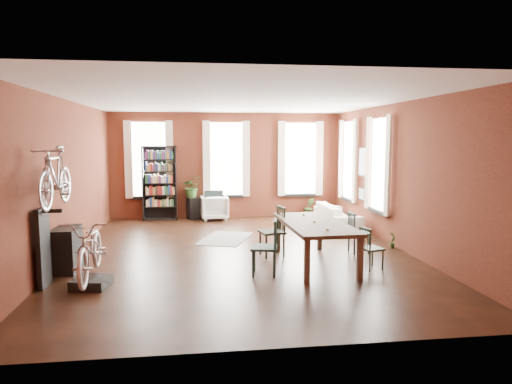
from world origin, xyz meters
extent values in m
plane|color=black|center=(0.00, 0.00, 0.00)|extent=(9.00, 9.00, 0.00)
cube|color=white|center=(0.00, 0.00, 3.20)|extent=(7.00, 9.00, 0.04)
cube|color=#4D1D13|center=(0.00, 4.50, 1.60)|extent=(7.00, 0.04, 3.20)
cube|color=#4D1D13|center=(0.00, -4.50, 1.60)|extent=(7.00, 0.04, 3.20)
cube|color=#4D1D13|center=(-3.50, 0.00, 1.60)|extent=(0.04, 9.00, 3.20)
cube|color=#4D1D13|center=(3.50, 0.00, 1.60)|extent=(0.04, 9.00, 3.20)
cube|color=white|center=(-2.30, 4.47, 1.80)|extent=(1.00, 0.04, 2.20)
cube|color=beige|center=(-2.30, 4.40, 1.80)|extent=(1.40, 0.06, 2.30)
cube|color=white|center=(0.00, 4.47, 1.80)|extent=(1.00, 0.04, 2.20)
cube|color=beige|center=(0.00, 4.40, 1.80)|extent=(1.40, 0.06, 2.30)
cube|color=white|center=(2.30, 4.47, 1.80)|extent=(1.00, 0.04, 2.20)
cube|color=beige|center=(2.30, 4.40, 1.80)|extent=(1.40, 0.06, 2.30)
cube|color=white|center=(3.47, 1.00, 1.80)|extent=(0.04, 1.00, 2.20)
cube|color=beige|center=(3.40, 1.00, 1.80)|extent=(0.06, 1.40, 2.30)
cube|color=white|center=(3.47, 3.20, 1.80)|extent=(0.04, 1.00, 2.20)
cube|color=beige|center=(3.40, 3.20, 1.80)|extent=(0.06, 1.40, 2.30)
cube|color=black|center=(3.46, 2.10, 1.80)|extent=(0.04, 0.55, 0.75)
cube|color=black|center=(3.46, 2.10, 0.95)|extent=(0.04, 0.45, 0.35)
cube|color=#4F3D2F|center=(1.31, -1.11, 0.41)|extent=(1.19, 2.47, 0.83)
cube|color=#1C3E3B|center=(0.27, -1.61, 0.49)|extent=(0.54, 0.54, 0.99)
cube|color=#1F2E1B|center=(0.62, -0.34, 0.51)|extent=(0.55, 0.55, 1.02)
cube|color=black|center=(2.29, -1.53, 0.39)|extent=(0.45, 0.45, 0.79)
cube|color=#1A3839|center=(2.49, -0.32, 0.43)|extent=(0.41, 0.41, 0.86)
cube|color=black|center=(-2.00, 4.30, 1.10)|extent=(1.00, 0.32, 2.20)
imported|color=white|center=(-0.40, 4.10, 0.40)|extent=(0.83, 0.78, 0.80)
imported|color=beige|center=(2.95, 2.60, 0.41)|extent=(0.61, 2.08, 0.81)
cube|color=black|center=(-0.24, 1.41, 0.01)|extent=(1.50, 1.85, 0.01)
cube|color=black|center=(-2.63, -1.95, 0.08)|extent=(0.64, 0.64, 0.16)
cube|color=black|center=(-3.40, -1.80, 0.65)|extent=(0.16, 0.60, 1.30)
cube|color=black|center=(-3.28, -0.90, 0.40)|extent=(0.40, 0.80, 0.80)
cube|color=black|center=(-1.02, 4.30, 0.32)|extent=(0.42, 0.42, 0.65)
imported|color=#2F5221|center=(2.56, 4.26, 0.13)|extent=(0.36, 0.61, 0.26)
imported|color=#265120|center=(3.37, -0.03, 0.07)|extent=(0.42, 0.40, 0.14)
imported|color=#BFB1AF|center=(-2.62, -1.94, 1.10)|extent=(0.71, 1.02, 1.89)
imported|color=#A5A8AD|center=(-3.15, -1.80, 2.13)|extent=(0.47, 1.00, 1.66)
imported|color=#2C5421|center=(-1.05, 4.32, 0.91)|extent=(0.73, 0.78, 0.52)
camera|label=1|loc=(-0.90, -9.44, 2.41)|focal=32.00mm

